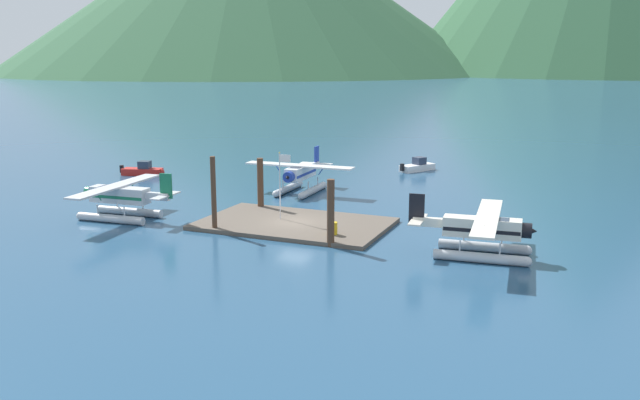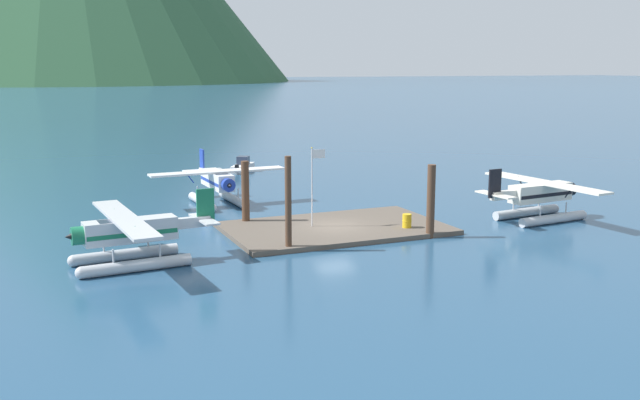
# 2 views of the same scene
# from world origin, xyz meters

# --- Properties ---
(ground_plane) EXTENTS (1200.00, 1200.00, 0.00)m
(ground_plane) POSITION_xyz_m (0.00, 0.00, 0.00)
(ground_plane) COLOR navy
(dock_platform) EXTENTS (13.91, 8.68, 0.30)m
(dock_platform) POSITION_xyz_m (0.00, 0.00, 0.15)
(dock_platform) COLOR brown
(dock_platform) RESTS_ON ground
(piling_near_left) EXTENTS (0.37, 0.37, 5.50)m
(piling_near_left) POSITION_xyz_m (-4.61, -3.75, 2.75)
(piling_near_left) COLOR #4C3323
(piling_near_left) RESTS_ON ground
(piling_near_right) EXTENTS (0.50, 0.50, 4.57)m
(piling_near_right) POSITION_xyz_m (4.60, -4.11, 2.28)
(piling_near_right) COLOR #4C3323
(piling_near_right) RESTS_ON ground
(piling_far_left) EXTENTS (0.52, 0.52, 4.31)m
(piling_far_left) POSITION_xyz_m (-4.82, 3.80, 2.16)
(piling_far_left) COLOR #4C3323
(piling_far_left) RESTS_ON ground
(flagpole) EXTENTS (0.95, 0.10, 5.13)m
(flagpole) POSITION_xyz_m (-1.26, 0.50, 3.55)
(flagpole) COLOR silver
(flagpole) RESTS_ON dock_platform
(fuel_drum) EXTENTS (0.62, 0.62, 0.88)m
(fuel_drum) POSITION_xyz_m (4.04, -2.23, 0.74)
(fuel_drum) COLOR gold
(fuel_drum) RESTS_ON dock_platform
(seaplane_white_bow_left) EXTENTS (10.44, 7.98, 3.84)m
(seaplane_white_bow_left) POSITION_xyz_m (-4.69, 11.44, 1.58)
(seaplane_white_bow_left) COLOR #B7BABF
(seaplane_white_bow_left) RESTS_ON ground
(seaplane_silver_port_aft) EXTENTS (7.97, 10.48, 3.84)m
(seaplane_silver_port_aft) POSITION_xyz_m (-13.40, -3.35, 1.58)
(seaplane_silver_port_aft) COLOR #B7BABF
(seaplane_silver_port_aft) RESTS_ON ground
(seaplane_cream_stbd_aft) EXTENTS (7.96, 10.49, 3.84)m
(seaplane_cream_stbd_aft) POSITION_xyz_m (14.31, -2.64, 1.58)
(seaplane_cream_stbd_aft) COLOR #B7BABF
(seaplane_cream_stbd_aft) RESTS_ON ground
(boat_red_open_west) EXTENTS (4.76, 2.61, 1.50)m
(boat_red_open_west) POSITION_xyz_m (-24.15, 13.64, 0.49)
(boat_red_open_west) COLOR #B2231E
(boat_red_open_west) RESTS_ON ground
(boat_white_open_north) EXTENTS (3.44, 4.37, 1.50)m
(boat_white_open_north) POSITION_xyz_m (2.28, 27.73, 0.49)
(boat_white_open_north) COLOR silver
(boat_white_open_north) RESTS_ON ground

